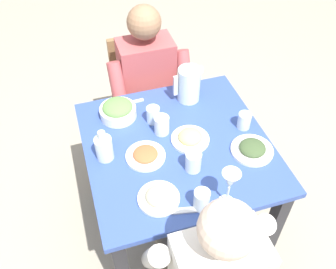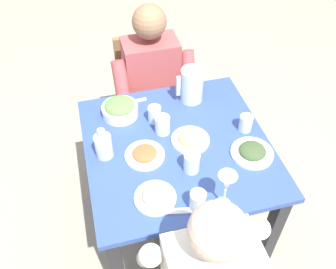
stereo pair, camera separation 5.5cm
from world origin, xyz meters
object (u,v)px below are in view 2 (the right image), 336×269
(dining_table, at_px, (177,162))
(water_pitcher, at_px, (192,85))
(diner_near, at_px, (155,94))
(plate_rice_curry, at_px, (145,154))
(plate_fries, at_px, (190,138))
(water_glass_center, at_px, (155,114))
(diner_far, at_px, (200,266))
(salad_bowl, at_px, (120,109))
(water_glass_near_left, at_px, (162,125))
(chair_near, at_px, (149,92))
(water_glass_far_right, at_px, (246,123))
(water_glass_near_right, at_px, (192,162))
(water_glass_far_left, at_px, (198,201))
(oil_carafe, at_px, (104,147))
(wine_glass, at_px, (226,184))
(plate_dolmas, at_px, (252,152))
(plate_beans, at_px, (155,196))

(dining_table, relative_size, water_pitcher, 4.62)
(diner_near, relative_size, plate_rice_curry, 6.17)
(plate_fries, height_order, water_glass_center, water_glass_center)
(diner_far, bearing_deg, salad_bowl, -78.37)
(water_glass_near_left, bearing_deg, chair_near, -95.64)
(diner_far, height_order, water_glass_far_right, diner_far)
(water_glass_near_right, bearing_deg, water_glass_far_right, -151.94)
(water_glass_near_left, bearing_deg, water_glass_far_left, 93.71)
(water_glass_near_left, bearing_deg, dining_table, 115.30)
(water_glass_far_right, distance_m, oil_carafe, 0.70)
(water_pitcher, bearing_deg, wine_glass, 83.92)
(diner_near, relative_size, plate_dolmas, 5.72)
(water_glass_far_left, bearing_deg, plate_rice_curry, -65.58)
(water_pitcher, relative_size, water_glass_center, 2.13)
(oil_carafe, bearing_deg, water_glass_far_right, 179.47)
(salad_bowl, distance_m, water_glass_center, 0.19)
(water_glass_far_right, bearing_deg, plate_fries, 1.90)
(dining_table, distance_m, water_pitcher, 0.41)
(chair_near, distance_m, plate_dolmas, 1.00)
(diner_far, distance_m, wine_glass, 0.35)
(plate_dolmas, relative_size, water_glass_near_left, 2.10)
(plate_rice_curry, relative_size, wine_glass, 0.95)
(plate_beans, xyz_separation_m, water_glass_far_left, (-0.16, 0.09, 0.03))
(water_pitcher, bearing_deg, oil_carafe, 29.25)
(diner_near, xyz_separation_m, water_pitcher, (-0.15, 0.25, 0.22))
(plate_beans, height_order, water_glass_far_left, water_glass_far_left)
(plate_beans, bearing_deg, plate_rice_curry, -91.85)
(water_glass_center, bearing_deg, dining_table, 109.77)
(plate_beans, xyz_separation_m, water_glass_near_right, (-0.19, -0.11, 0.03))
(plate_fries, xyz_separation_m, plate_dolmas, (-0.25, 0.15, -0.00))
(water_pitcher, bearing_deg, plate_dolmas, 109.30)
(water_glass_near_right, bearing_deg, water_glass_center, -76.18)
(diner_near, bearing_deg, water_glass_near_left, 81.84)
(salad_bowl, relative_size, plate_beans, 1.04)
(water_glass_near_left, xyz_separation_m, oil_carafe, (0.30, 0.08, 0.01))
(salad_bowl, bearing_deg, water_pitcher, -176.15)
(plate_dolmas, bearing_deg, plate_fries, -31.08)
(plate_dolmas, height_order, water_glass_center, water_glass_center)
(diner_near, distance_m, plate_fries, 0.57)
(diner_far, height_order, wine_glass, diner_far)
(water_glass_far_left, bearing_deg, plate_fries, -102.93)
(diner_near, bearing_deg, chair_near, -90.00)
(diner_far, height_order, plate_dolmas, diner_far)
(water_pitcher, height_order, plate_rice_curry, water_pitcher)
(dining_table, distance_m, oil_carafe, 0.39)
(plate_beans, distance_m, water_glass_center, 0.48)
(water_pitcher, bearing_deg, plate_beans, 59.93)
(salad_bowl, relative_size, plate_dolmas, 0.93)
(plate_fries, distance_m, water_glass_near_left, 0.15)
(dining_table, xyz_separation_m, water_glass_near_left, (0.05, -0.10, 0.18))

